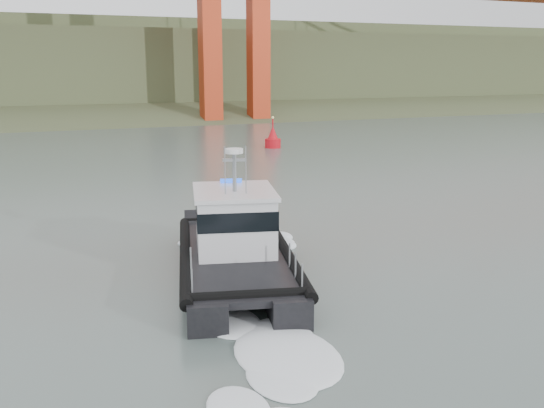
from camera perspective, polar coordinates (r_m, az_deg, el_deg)
The scene contains 4 objects.
ground at distance 22.23m, azimuth 5.45°, elevation -10.64°, with size 400.00×400.00×0.00m, color #4D5C56.
headlands at distance 143.82m, azimuth -18.76°, elevation 11.51°, with size 500.00×105.36×27.12m.
patrol_boat at distance 25.94m, azimuth -3.46°, elevation -3.76°, with size 6.97×12.43×5.70m.
nav_buoy at distance 67.09m, azimuth 0.08°, elevation 6.14°, with size 1.75×1.75×3.65m.
Camera 1 is at (-9.58, -17.99, 8.86)m, focal length 40.00 mm.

